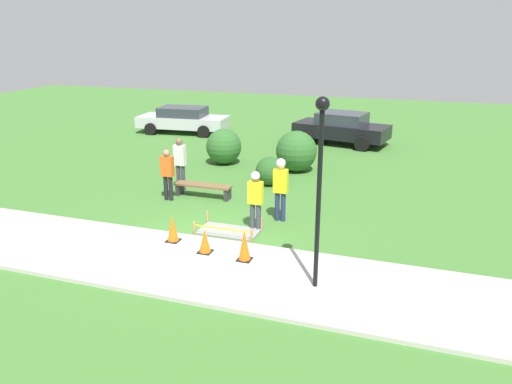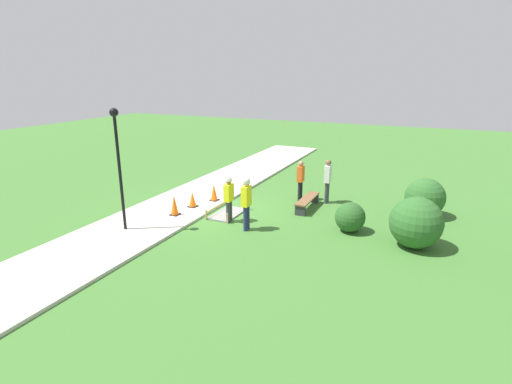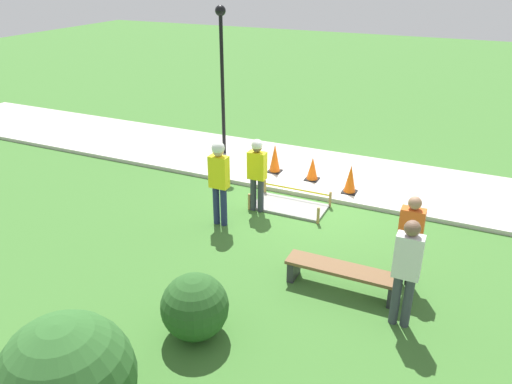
{
  "view_description": "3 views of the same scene",
  "coord_description": "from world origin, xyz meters",
  "views": [
    {
      "loc": [
        5.29,
        -11.15,
        5.39
      ],
      "look_at": [
        0.92,
        1.67,
        0.92
      ],
      "focal_mm": 35.0,
      "sensor_mm": 36.0,
      "label": 1
    },
    {
      "loc": [
        13.07,
        7.63,
        5.19
      ],
      "look_at": [
        -0.04,
        1.66,
        0.89
      ],
      "focal_mm": 28.0,
      "sensor_mm": 36.0,
      "label": 2
    },
    {
      "loc": [
        -3.12,
        10.35,
        5.19
      ],
      "look_at": [
        0.79,
        1.82,
        0.82
      ],
      "focal_mm": 35.0,
      "sensor_mm": 36.0,
      "label": 3
    }
  ],
  "objects": [
    {
      "name": "shrub_rounded_far",
      "position": [
        0.65,
        7.36,
        0.8
      ],
      "size": [
        1.6,
        1.6,
        1.6
      ],
      "color": "#2D6028",
      "rests_on": "ground_plane"
    },
    {
      "name": "shrub_rounded_near",
      "position": [
        0.21,
        5.27,
        0.51
      ],
      "size": [
        1.02,
        1.02,
        1.02
      ],
      "color": "#285623",
      "rests_on": "ground_plane"
    },
    {
      "name": "worker_assistant",
      "position": [
        1.55,
        2.02,
        1.14
      ],
      "size": [
        0.4,
        0.27,
        1.88
      ],
      "color": "navy",
      "rests_on": "ground_plane"
    },
    {
      "name": "lamppost_near",
      "position": [
        3.4,
        -1.67,
        2.74
      ],
      "size": [
        0.28,
        0.28,
        4.05
      ],
      "color": "black",
      "rests_on": "sidewalk"
    },
    {
      "name": "wet_concrete_patch",
      "position": [
        0.45,
        0.68,
        0.04
      ],
      "size": [
        1.69,
        0.93,
        0.38
      ],
      "color": "gray",
      "rests_on": "ground_plane"
    },
    {
      "name": "bystander_in_orange_shirt",
      "position": [
        -2.44,
        2.62,
        0.96
      ],
      "size": [
        0.4,
        0.22,
        1.7
      ],
      "color": "black",
      "rests_on": "ground_plane"
    },
    {
      "name": "traffic_cone_sidewalk_edge",
      "position": [
        1.53,
        -0.97,
        0.48
      ],
      "size": [
        0.34,
        0.34,
        0.77
      ],
      "color": "black",
      "rests_on": "sidewalk"
    },
    {
      "name": "ground_plane",
      "position": [
        0.0,
        0.0,
        0.0
      ],
      "size": [
        60.0,
        60.0,
        0.0
      ],
      "primitive_type": "plane",
      "color": "#3D702D"
    },
    {
      "name": "sidewalk",
      "position": [
        0.0,
        -1.55,
        0.05
      ],
      "size": [
        28.0,
        3.11,
        0.1
      ],
      "color": "#BCB7AD",
      "rests_on": "ground_plane"
    },
    {
      "name": "park_bench",
      "position": [
        -1.48,
        3.24,
        0.32
      ],
      "size": [
        1.95,
        0.44,
        0.45
      ],
      "color": "#2D2D33",
      "rests_on": "ground_plane"
    },
    {
      "name": "traffic_cone_far_patch",
      "position": [
        0.45,
        -0.88,
        0.4
      ],
      "size": [
        0.34,
        0.34,
        0.6
      ],
      "color": "black",
      "rests_on": "sidewalk"
    },
    {
      "name": "worker_supervisor",
      "position": [
        1.09,
        1.1,
        1.01
      ],
      "size": [
        0.4,
        0.25,
        1.71
      ],
      "color": "#383D47",
      "rests_on": "ground_plane"
    },
    {
      "name": "shrub_rounded_mid",
      "position": [
        -2.48,
        7.49,
        0.73
      ],
      "size": [
        1.46,
        1.46,
        1.46
      ],
      "color": "#2D6028",
      "rests_on": "ground_plane"
    },
    {
      "name": "bystander_in_gray_shirt",
      "position": [
        -2.55,
        3.74,
        1.05
      ],
      "size": [
        0.4,
        0.24,
        1.83
      ],
      "color": "#383D47",
      "rests_on": "ground_plane"
    },
    {
      "name": "traffic_cone_near_patch",
      "position": [
        -0.62,
        -0.53,
        0.45
      ],
      "size": [
        0.34,
        0.34,
        0.7
      ],
      "color": "black",
      "rests_on": "sidewalk"
    }
  ]
}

